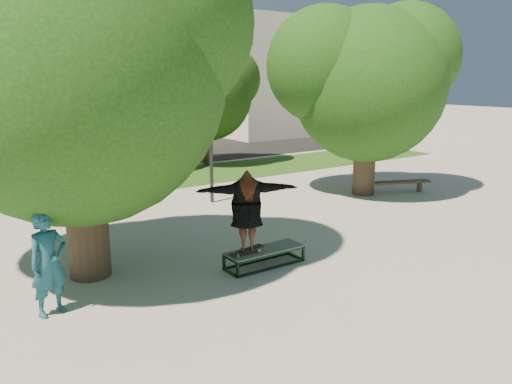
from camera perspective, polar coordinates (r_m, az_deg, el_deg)
ground at (r=12.05m, az=2.73°, el=-6.62°), size 120.00×120.00×0.00m
grass_strip at (r=20.52m, az=-11.29°, el=1.41°), size 30.00×4.00×0.02m
asphalt_strip at (r=26.25m, az=-19.03°, el=3.44°), size 40.00×8.00×0.01m
tree_left at (r=10.43m, az=-20.74°, el=14.27°), size 6.96×5.95×7.12m
tree_right at (r=17.63m, az=12.36°, el=12.88°), size 6.24×5.33×6.51m
bg_tree_mid at (r=21.87m, az=-19.67°, el=12.20°), size 5.76×4.92×6.24m
bg_tree_right at (r=23.50m, az=-5.92°, el=11.59°), size 5.04×4.31×5.43m
lamppost at (r=16.11m, az=-5.26°, el=9.77°), size 0.25×0.15×6.11m
side_building at (r=39.77m, az=4.20°, el=12.91°), size 15.00×10.00×8.00m
grind_box at (r=11.04m, az=0.98°, el=-7.44°), size 1.80×0.60×0.38m
skater_rig at (r=10.44m, az=-1.07°, el=-2.15°), size 2.18×1.40×1.81m
bystander at (r=9.33m, az=-22.64°, el=-7.53°), size 0.79×0.64×1.87m
bench at (r=18.46m, az=15.60°, el=0.97°), size 2.65×1.30×0.41m
car_silver_a at (r=23.17m, az=-25.86°, el=3.28°), size 2.00×3.99×1.31m
car_dark at (r=23.19m, az=-27.24°, el=3.35°), size 2.44×4.68×1.47m
car_grey at (r=24.08m, az=-22.62°, el=4.04°), size 2.86×5.30×1.41m
car_silver_b at (r=26.52m, az=-18.25°, el=5.12°), size 2.75×5.12×1.41m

